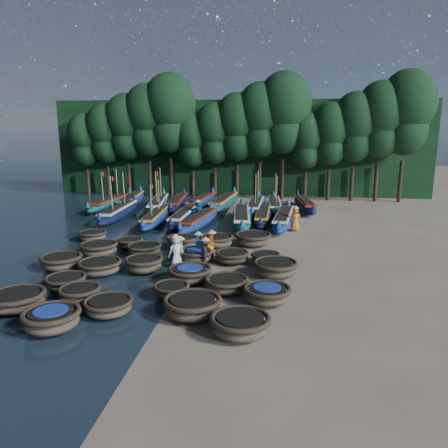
# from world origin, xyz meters

# --- Properties ---
(ground) EXTENTS (120.00, 120.00, 0.00)m
(ground) POSITION_xyz_m (0.00, 0.00, 0.00)
(ground) COLOR gray
(ground) RESTS_ON ground
(foliage_wall) EXTENTS (40.00, 3.00, 10.00)m
(foliage_wall) POSITION_xyz_m (0.00, 23.50, 5.00)
(foliage_wall) COLOR black
(foliage_wall) RESTS_ON ground
(coracle_0) EXTENTS (2.88, 2.88, 0.79)m
(coracle_0) POSITION_xyz_m (-6.11, -8.84, 0.45)
(coracle_0) COLOR brown
(coracle_0) RESTS_ON ground
(coracle_1) EXTENTS (2.46, 2.46, 0.83)m
(coracle_1) POSITION_xyz_m (-3.74, -10.40, 0.48)
(coracle_1) COLOR brown
(coracle_1) RESTS_ON ground
(coracle_2) EXTENTS (2.24, 2.24, 0.68)m
(coracle_2) POSITION_xyz_m (-2.18, -8.80, 0.39)
(coracle_2) COLOR brown
(coracle_2) RESTS_ON ground
(coracle_3) EXTENTS (2.64, 2.64, 0.84)m
(coracle_3) POSITION_xyz_m (1.23, -8.55, 0.48)
(coracle_3) COLOR brown
(coracle_3) RESTS_ON ground
(coracle_4) EXTENTS (2.58, 2.58, 0.78)m
(coracle_4) POSITION_xyz_m (3.28, -9.87, 0.44)
(coracle_4) COLOR brown
(coracle_4) RESTS_ON ground
(coracle_5) EXTENTS (1.92, 1.92, 0.66)m
(coracle_5) POSITION_xyz_m (-5.25, -6.35, 0.37)
(coracle_5) COLOR brown
(coracle_5) RESTS_ON ground
(coracle_6) EXTENTS (2.08, 2.08, 0.73)m
(coracle_6) POSITION_xyz_m (-3.88, -7.75, 0.42)
(coracle_6) COLOR brown
(coracle_6) RESTS_ON ground
(coracle_7) EXTENTS (1.97, 1.97, 0.64)m
(coracle_7) POSITION_xyz_m (-0.09, -6.71, 0.37)
(coracle_7) COLOR brown
(coracle_7) RESTS_ON ground
(coracle_8) EXTENTS (2.16, 2.16, 0.71)m
(coracle_8) POSITION_xyz_m (2.26, -5.75, 0.40)
(coracle_8) COLOR brown
(coracle_8) RESTS_ON ground
(coracle_9) EXTENTS (2.40, 2.40, 0.76)m
(coracle_9) POSITION_xyz_m (4.15, -6.78, 0.44)
(coracle_9) COLOR brown
(coracle_9) RESTS_ON ground
(coracle_10) EXTENTS (2.22, 2.22, 0.77)m
(coracle_10) POSITION_xyz_m (-6.88, -3.66, 0.44)
(coracle_10) COLOR brown
(coracle_10) RESTS_ON ground
(coracle_11) EXTENTS (2.24, 2.24, 0.73)m
(coracle_11) POSITION_xyz_m (-4.51, -4.15, 0.42)
(coracle_11) COLOR brown
(coracle_11) RESTS_ON ground
(coracle_12) EXTENTS (2.03, 2.03, 0.81)m
(coracle_12) POSITION_xyz_m (-2.35, -3.60, 0.47)
(coracle_12) COLOR brown
(coracle_12) RESTS_ON ground
(coracle_13) EXTENTS (2.25, 2.25, 0.77)m
(coracle_13) POSITION_xyz_m (0.32, -4.71, 0.44)
(coracle_13) COLOR brown
(coracle_13) RESTS_ON ground
(coracle_14) EXTENTS (2.27, 2.27, 0.84)m
(coracle_14) POSITION_xyz_m (4.45, -3.38, 0.48)
(coracle_14) COLOR brown
(coracle_14) RESTS_ON ground
(coracle_15) EXTENTS (2.53, 2.53, 0.78)m
(coracle_15) POSITION_xyz_m (-5.87, -1.09, 0.44)
(coracle_15) COLOR brown
(coracle_15) RESTS_ON ground
(coracle_16) EXTENTS (2.40, 2.40, 0.69)m
(coracle_16) POSITION_xyz_m (-3.24, -0.73, 0.40)
(coracle_16) COLOR brown
(coracle_16) RESTS_ON ground
(coracle_17) EXTENTS (1.92, 1.92, 0.71)m
(coracle_17) POSITION_xyz_m (0.03, -1.50, 0.41)
(coracle_17) COLOR brown
(coracle_17) RESTS_ON ground
(coracle_18) EXTENTS (2.32, 2.32, 0.66)m
(coracle_18) POSITION_xyz_m (2.02, -1.43, 0.38)
(coracle_18) COLOR brown
(coracle_18) RESTS_ON ground
(coracle_19) EXTENTS (1.89, 1.89, 0.65)m
(coracle_19) POSITION_xyz_m (3.88, -1.43, 0.37)
(coracle_19) COLOR brown
(coracle_19) RESTS_ON ground
(coracle_20) EXTENTS (1.85, 1.85, 0.66)m
(coracle_20) POSITION_xyz_m (-7.62, 1.99, 0.38)
(coracle_20) COLOR brown
(coracle_20) RESTS_ON ground
(coracle_21) EXTENTS (1.64, 1.64, 0.64)m
(coracle_21) POSITION_xyz_m (-4.59, 0.63, 0.37)
(coracle_21) COLOR brown
(coracle_21) RESTS_ON ground
(coracle_22) EXTENTS (2.15, 2.15, 0.79)m
(coracle_22) POSITION_xyz_m (-1.35, 0.95, 0.46)
(coracle_22) COLOR brown
(coracle_22) RESTS_ON ground
(coracle_23) EXTENTS (2.14, 2.14, 0.75)m
(coracle_23) POSITION_xyz_m (0.70, 1.59, 0.43)
(coracle_23) COLOR brown
(coracle_23) RESTS_ON ground
(coracle_24) EXTENTS (2.42, 2.42, 0.80)m
(coracle_24) POSITION_xyz_m (2.95, 2.26, 0.46)
(coracle_24) COLOR brown
(coracle_24) RESTS_ON ground
(long_boat_2) EXTENTS (1.68, 8.65, 3.68)m
(long_boat_2) POSITION_xyz_m (-8.37, 8.69, 0.58)
(long_boat_2) COLOR #0E1434
(long_boat_2) RESTS_ON ground
(long_boat_3) EXTENTS (1.77, 7.75, 3.30)m
(long_boat_3) POSITION_xyz_m (-4.91, 7.24, 0.52)
(long_boat_3) COLOR navy
(long_boat_3) RESTS_ON ground
(long_boat_4) EXTENTS (1.52, 7.91, 1.39)m
(long_boat_4) POSITION_xyz_m (-2.83, 7.87, 0.53)
(long_boat_4) COLOR #0E1434
(long_boat_4) RESTS_ON ground
(long_boat_5) EXTENTS (2.61, 7.81, 1.39)m
(long_boat_5) POSITION_xyz_m (-1.36, 6.70, 0.53)
(long_boat_5) COLOR navy
(long_boat_5) RESTS_ON ground
(long_boat_6) EXTENTS (2.28, 8.65, 1.53)m
(long_boat_6) POSITION_xyz_m (1.73, 7.81, 0.58)
(long_boat_6) COLOR #0D474C
(long_boat_6) RESTS_ON ground
(long_boat_7) EXTENTS (1.39, 7.64, 1.35)m
(long_boat_7) POSITION_xyz_m (3.28, 8.96, 0.51)
(long_boat_7) COLOR #0E1434
(long_boat_7) RESTS_ON ground
(long_boat_8) EXTENTS (2.24, 8.44, 1.49)m
(long_boat_8) POSITION_xyz_m (4.89, 7.93, 0.57)
(long_boat_8) COLOR navy
(long_boat_8) RESTS_ON ground
(long_boat_9) EXTENTS (2.28, 8.17, 3.49)m
(long_boat_9) POSITION_xyz_m (-10.69, 12.88, 0.55)
(long_boat_9) COLOR #0D474C
(long_boat_9) RESTS_ON ground
(long_boat_10) EXTENTS (2.26, 8.41, 1.49)m
(long_boat_10) POSITION_xyz_m (-9.22, 14.18, 0.57)
(long_boat_10) COLOR navy
(long_boat_10) RESTS_ON ground
(long_boat_11) EXTENTS (2.76, 8.63, 3.71)m
(long_boat_11) POSITION_xyz_m (-6.13, 12.43, 0.59)
(long_boat_11) COLOR #0D474C
(long_boat_11) RESTS_ON ground
(long_boat_12) EXTENTS (2.02, 8.19, 1.44)m
(long_boat_12) POSITION_xyz_m (-4.69, 13.82, 0.55)
(long_boat_12) COLOR #0E1434
(long_boat_12) RESTS_ON ground
(long_boat_13) EXTENTS (2.45, 8.33, 1.48)m
(long_boat_13) POSITION_xyz_m (-2.65, 14.46, 0.56)
(long_boat_13) COLOR navy
(long_boat_13) RESTS_ON ground
(long_boat_14) EXTENTS (2.52, 8.75, 1.55)m
(long_boat_14) POSITION_xyz_m (-0.48, 14.23, 0.59)
(long_boat_14) COLOR #0D474C
(long_boat_14) RESTS_ON ground
(long_boat_15) EXTENTS (1.58, 8.33, 3.54)m
(long_boat_15) POSITION_xyz_m (2.47, 12.80, 0.56)
(long_boat_15) COLOR navy
(long_boat_15) RESTS_ON ground
(long_boat_16) EXTENTS (1.70, 7.59, 3.23)m
(long_boat_16) POSITION_xyz_m (4.10, 13.74, 0.51)
(long_boat_16) COLOR #0D474C
(long_boat_16) RESTS_ON ground
(long_boat_17) EXTENTS (2.40, 7.83, 1.39)m
(long_boat_17) POSITION_xyz_m (6.76, 14.41, 0.53)
(long_boat_17) COLOR #0E1434
(long_boat_17) RESTS_ON ground
(fisherman_0) EXTENTS (0.99, 0.99, 1.94)m
(fisherman_0) POSITION_xyz_m (-0.89, -2.52, 0.92)
(fisherman_0) COLOR beige
(fisherman_0) RESTS_ON ground
(fisherman_1) EXTENTS (0.67, 0.62, 1.74)m
(fisherman_1) POSITION_xyz_m (0.03, -0.95, 0.89)
(fisherman_1) COLOR #185467
(fisherman_1) RESTS_ON ground
(fisherman_2) EXTENTS (1.07, 1.02, 1.95)m
(fisherman_2) POSITION_xyz_m (0.88, -1.36, 0.92)
(fisherman_2) COLOR #C66C1A
(fisherman_2) RESTS_ON ground
(fisherman_3) EXTENTS (1.01, 1.15, 1.75)m
(fisherman_3) POSITION_xyz_m (0.65, -2.18, 0.82)
(fisherman_3) COLOR black
(fisherman_3) RESTS_ON ground
(fisherman_4) EXTENTS (0.78, 0.93, 1.69)m
(fisherman_4) POSITION_xyz_m (-0.77, -1.94, 0.82)
(fisherman_4) COLOR beige
(fisherman_4) RESTS_ON ground
(fisherman_5) EXTENTS (1.62, 0.59, 1.92)m
(fisherman_5) POSITION_xyz_m (-1.76, 8.37, 0.89)
(fisherman_5) COLOR #185467
(fisherman_5) RESTS_ON ground
(fisherman_6) EXTENTS (0.95, 0.70, 1.96)m
(fisherman_6) POSITION_xyz_m (5.69, 6.49, 0.93)
(fisherman_6) COLOR #C66C1A
(fisherman_6) RESTS_ON ground
(tree_0) EXTENTS (3.68, 3.68, 8.68)m
(tree_0) POSITION_xyz_m (-16.00, 20.00, 5.97)
(tree_0) COLOR black
(tree_0) RESTS_ON ground
(tree_1) EXTENTS (4.09, 4.09, 9.65)m
(tree_1) POSITION_xyz_m (-13.70, 20.00, 6.65)
(tree_1) COLOR black
(tree_1) RESTS_ON ground
(tree_2) EXTENTS (4.51, 4.51, 10.63)m
(tree_2) POSITION_xyz_m (-11.40, 20.00, 7.32)
(tree_2) COLOR black
(tree_2) RESTS_ON ground
(tree_3) EXTENTS (4.92, 4.92, 11.60)m
(tree_3) POSITION_xyz_m (-9.10, 20.00, 8.00)
(tree_3) COLOR black
(tree_3) RESTS_ON ground
(tree_4) EXTENTS (5.34, 5.34, 12.58)m
(tree_4) POSITION_xyz_m (-6.80, 20.00, 8.67)
(tree_4) COLOR black
(tree_4) RESTS_ON ground
(tree_5) EXTENTS (3.68, 3.68, 8.68)m
(tree_5) POSITION_xyz_m (-4.50, 20.00, 5.97)
(tree_5) COLOR black
(tree_5) RESTS_ON ground
(tree_6) EXTENTS (4.09, 4.09, 9.65)m
(tree_6) POSITION_xyz_m (-2.20, 20.00, 6.65)
(tree_6) COLOR black
(tree_6) RESTS_ON ground
(tree_7) EXTENTS (4.51, 4.51, 10.63)m
(tree_7) POSITION_xyz_m (0.10, 20.00, 7.32)
(tree_7) COLOR black
(tree_7) RESTS_ON ground
(tree_8) EXTENTS (4.92, 4.92, 11.60)m
(tree_8) POSITION_xyz_m (2.40, 20.00, 8.00)
(tree_8) COLOR black
(tree_8) RESTS_ON ground
(tree_9) EXTENTS (5.34, 5.34, 12.58)m
(tree_9) POSITION_xyz_m (4.70, 20.00, 8.67)
(tree_9) COLOR black
(tree_9) RESTS_ON ground
(tree_10) EXTENTS (3.68, 3.68, 8.68)m
(tree_10) POSITION_xyz_m (7.00, 20.00, 5.97)
(tree_10) COLOR black
(tree_10) RESTS_ON ground
(tree_11) EXTENTS (4.09, 4.09, 9.65)m
(tree_11) POSITION_xyz_m (9.30, 20.00, 6.65)
(tree_11) COLOR black
(tree_11) RESTS_ON ground
(tree_12) EXTENTS (4.51, 4.51, 10.63)m
(tree_12) POSITION_xyz_m (11.60, 20.00, 7.32)
(tree_12) COLOR black
(tree_12) RESTS_ON ground
(tree_13) EXTENTS (4.92, 4.92, 11.60)m
(tree_13) POSITION_xyz_m (13.90, 20.00, 8.00)
(tree_13) COLOR black
(tree_13) RESTS_ON ground
(tree_14) EXTENTS (5.34, 5.34, 12.58)m
(tree_14) POSITION_xyz_m (16.20, 20.00, 8.67)
(tree_14) COLOR black
(tree_14) RESTS_ON ground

